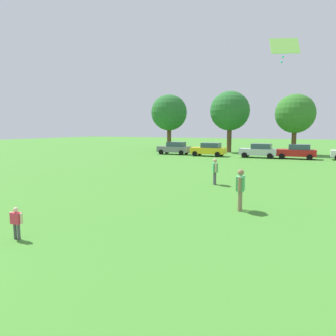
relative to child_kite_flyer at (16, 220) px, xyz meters
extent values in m
plane|color=#42842D|center=(-0.70, 25.58, -0.61)|extent=(160.00, 160.00, 0.00)
cylinder|color=#4C4C51|center=(-0.08, 0.00, -0.36)|extent=(0.09, 0.09, 0.50)
cylinder|color=#4C4C51|center=(0.08, 0.00, -0.36)|extent=(0.09, 0.09, 0.50)
cube|color=#D8334C|center=(0.00, 0.00, 0.07)|extent=(0.35, 0.21, 0.36)
cylinder|color=beige|center=(-0.21, -0.01, 0.08)|extent=(0.07, 0.07, 0.34)
cylinder|color=beige|center=(0.21, 0.01, 0.08)|extent=(0.07, 0.07, 0.34)
sphere|color=beige|center=(0.00, 0.00, 0.34)|extent=(0.16, 0.16, 0.16)
cylinder|color=#8C7259|center=(5.56, 6.71, -0.18)|extent=(0.16, 0.16, 0.87)
cylinder|color=#8C7259|center=(5.59, 6.45, -0.18)|extent=(0.16, 0.16, 0.87)
cube|color=#4CB266|center=(5.57, 6.58, 0.56)|extent=(0.39, 0.61, 0.61)
cylinder|color=#936B4C|center=(5.53, 6.94, 0.58)|extent=(0.13, 0.13, 0.58)
cylinder|color=#936B4C|center=(5.62, 6.23, 0.58)|extent=(0.13, 0.13, 0.58)
sphere|color=#936B4C|center=(5.57, 6.58, 1.02)|extent=(0.27, 0.27, 0.27)
cylinder|color=#4C4C51|center=(2.69, 12.33, -0.21)|extent=(0.15, 0.15, 0.80)
cylinder|color=#4C4C51|center=(2.80, 12.11, -0.21)|extent=(0.15, 0.15, 0.80)
cube|color=#4CB266|center=(2.75, 12.22, 0.46)|extent=(0.51, 0.61, 0.56)
cylinder|color=tan|center=(2.60, 12.51, 0.48)|extent=(0.12, 0.12, 0.53)
cylinder|color=tan|center=(2.89, 11.93, 0.48)|extent=(0.12, 0.12, 0.53)
sphere|color=tan|center=(2.75, 12.22, 0.89)|extent=(0.25, 0.25, 0.25)
cube|color=#8CD859|center=(6.89, 8.75, 6.51)|extent=(1.36, 0.95, 0.79)
sphere|color=#3FBFE5|center=(6.89, 8.75, 6.26)|extent=(0.10, 0.10, 0.10)
sphere|color=#3FBFE5|center=(6.84, 8.75, 6.04)|extent=(0.10, 0.10, 0.10)
sphere|color=#3FBFE5|center=(6.79, 8.75, 5.82)|extent=(0.10, 0.10, 0.10)
cube|color=slate|center=(-9.12, 32.47, 0.09)|extent=(4.30, 1.80, 0.76)
cube|color=#334756|center=(-8.77, 32.47, 0.77)|extent=(2.24, 1.58, 0.60)
cylinder|color=black|center=(-10.58, 31.57, -0.29)|extent=(0.64, 0.22, 0.64)
cylinder|color=black|center=(-10.58, 33.37, -0.29)|extent=(0.64, 0.22, 0.64)
cylinder|color=black|center=(-7.65, 31.57, -0.29)|extent=(0.64, 0.22, 0.64)
cylinder|color=black|center=(-7.65, 33.37, -0.29)|extent=(0.64, 0.22, 0.64)
cube|color=yellow|center=(-4.04, 31.77, 0.09)|extent=(4.30, 1.80, 0.76)
cube|color=#334756|center=(-3.70, 31.77, 0.77)|extent=(2.24, 1.58, 0.60)
cylinder|color=black|center=(-5.50, 30.87, -0.29)|extent=(0.64, 0.22, 0.64)
cylinder|color=black|center=(-5.50, 32.67, -0.29)|extent=(0.64, 0.22, 0.64)
cylinder|color=black|center=(-2.58, 30.87, -0.29)|extent=(0.64, 0.22, 0.64)
cylinder|color=black|center=(-2.58, 32.67, -0.29)|extent=(0.64, 0.22, 0.64)
cube|color=silver|center=(2.05, 32.22, 0.09)|extent=(4.30, 1.80, 0.76)
cube|color=#334756|center=(2.39, 32.22, 0.77)|extent=(2.24, 1.58, 0.60)
cylinder|color=black|center=(0.59, 31.32, -0.29)|extent=(0.64, 0.22, 0.64)
cylinder|color=black|center=(0.59, 33.12, -0.29)|extent=(0.64, 0.22, 0.64)
cylinder|color=black|center=(3.51, 31.32, -0.29)|extent=(0.64, 0.22, 0.64)
cylinder|color=black|center=(3.51, 33.12, -0.29)|extent=(0.64, 0.22, 0.64)
cube|color=red|center=(6.23, 32.48, 0.09)|extent=(4.30, 1.80, 0.76)
cube|color=#334756|center=(6.58, 32.48, 0.77)|extent=(2.24, 1.58, 0.60)
cylinder|color=black|center=(4.77, 31.58, -0.29)|extent=(0.64, 0.22, 0.64)
cylinder|color=black|center=(4.77, 33.38, -0.29)|extent=(0.64, 0.22, 0.64)
cylinder|color=black|center=(7.69, 31.58, -0.29)|extent=(0.64, 0.22, 0.64)
cylinder|color=black|center=(7.69, 33.38, -0.29)|extent=(0.64, 0.22, 0.64)
cylinder|color=brown|center=(-13.03, 39.40, 1.17)|extent=(0.66, 0.66, 3.57)
sphere|color=#286B2D|center=(-13.03, 39.40, 5.35)|extent=(5.64, 5.64, 5.64)
cylinder|color=brown|center=(-3.33, 39.32, 1.19)|extent=(0.66, 0.66, 3.60)
sphere|color=#286B2D|center=(-3.33, 39.32, 5.40)|extent=(5.68, 5.68, 5.68)
cylinder|color=brown|center=(5.53, 38.57, 1.01)|extent=(0.60, 0.60, 3.24)
sphere|color=#337528|center=(5.53, 38.57, 4.80)|extent=(5.12, 5.12, 5.12)
camera|label=1|loc=(8.47, -6.81, 2.87)|focal=34.22mm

